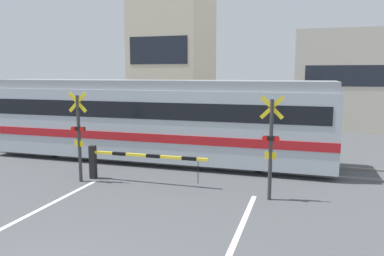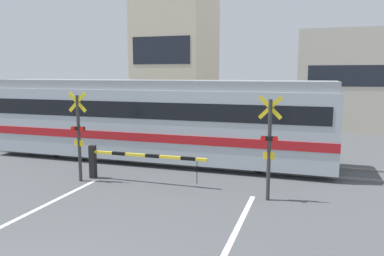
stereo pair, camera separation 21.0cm
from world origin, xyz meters
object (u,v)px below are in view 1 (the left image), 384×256
(crossing_barrier_far, at_px, (256,134))
(crossing_signal_left, at_px, (79,133))
(commuter_train, at_px, (155,118))
(pedestrian, at_px, (212,122))
(crossing_signal_right, at_px, (271,143))
(crossing_barrier_near, at_px, (122,159))

(crossing_barrier_far, height_order, crossing_signal_left, crossing_signal_left)
(commuter_train, relative_size, crossing_signal_left, 4.73)
(crossing_barrier_far, bearing_deg, pedestrian, 134.32)
(crossing_barrier_far, distance_m, crossing_signal_right, 7.11)
(commuter_train, xyz_separation_m, crossing_barrier_near, (0.11, -3.20, -1.03))
(commuter_train, distance_m, crossing_signal_left, 3.86)
(crossing_barrier_near, bearing_deg, commuter_train, 91.99)
(commuter_train, bearing_deg, crossing_barrier_far, 40.86)
(crossing_barrier_far, height_order, pedestrian, pedestrian)
(commuter_train, xyz_separation_m, pedestrian, (0.93, 6.18, -0.90))
(crossing_barrier_near, bearing_deg, crossing_signal_left, -160.51)
(crossing_barrier_far, relative_size, crossing_signal_left, 1.40)
(crossing_barrier_near, height_order, pedestrian, pedestrian)
(crossing_barrier_near, relative_size, crossing_signal_left, 1.40)
(crossing_signal_right, bearing_deg, crossing_barrier_far, 100.75)
(crossing_barrier_near, xyz_separation_m, crossing_signal_left, (-1.31, -0.47, 0.90))
(commuter_train, xyz_separation_m, crossing_signal_left, (-1.20, -3.66, -0.13))
(pedestrian, bearing_deg, crossing_barrier_near, -94.99)
(crossing_barrier_far, xyz_separation_m, crossing_signal_left, (-4.98, -6.93, 0.90))
(crossing_barrier_near, xyz_separation_m, crossing_barrier_far, (3.66, 6.46, 0.00))
(crossing_signal_left, height_order, pedestrian, crossing_signal_left)
(crossing_barrier_near, distance_m, crossing_signal_left, 1.66)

